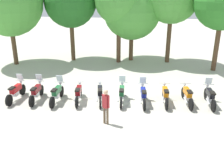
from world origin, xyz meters
The scene contains 17 objects.
ground_plane centered at (0.00, 0.00, 0.00)m, with size 80.00×80.00×0.00m, color #BCB7A8.
motorcycle_0 centered at (-5.37, -0.37, 0.52)m, with size 0.62×2.19×1.37m.
motorcycle_1 centered at (-4.18, -0.30, 0.52)m, with size 0.62×2.19×1.37m.
motorcycle_2 centered at (-2.99, -0.32, 0.52)m, with size 0.62×2.19×1.37m.
motorcycle_3 centered at (-1.80, -0.13, 0.50)m, with size 0.62×2.19×0.99m.
motorcycle_4 centered at (-0.60, -0.01, 0.50)m, with size 0.67×2.17×0.99m.
motorcycle_5 centered at (0.59, 0.13, 0.52)m, with size 0.62×2.19×1.37m.
motorcycle_6 centered at (1.78, 0.05, 0.52)m, with size 0.62×2.19×1.37m.
motorcycle_7 centered at (2.98, 0.29, 0.50)m, with size 0.62×2.19×0.99m.
motorcycle_8 centered at (4.17, 0.40, 0.50)m, with size 0.62×2.19×0.99m.
motorcycle_9 centered at (5.36, 0.41, 0.52)m, with size 0.62×2.19×1.37m.
person_0 centered at (0.10, -2.39, 1.02)m, with size 0.40×0.30×1.73m.
tree_0 centered at (-8.82, 6.39, 4.96)m, with size 5.30×5.30×7.62m.
tree_1 centered at (-4.47, 8.29, 4.91)m, with size 4.29×4.29×7.07m.
tree_2 centered at (-0.47, 8.12, 5.05)m, with size 3.88×3.88×7.02m.
tree_3 centered at (0.53, 8.93, 4.17)m, with size 4.74×4.74×6.55m.
tree_5 centered at (7.03, 6.83, 5.06)m, with size 4.06×4.06×7.11m.
Camera 1 is at (1.79, -12.87, 6.09)m, focal length 41.04 mm.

